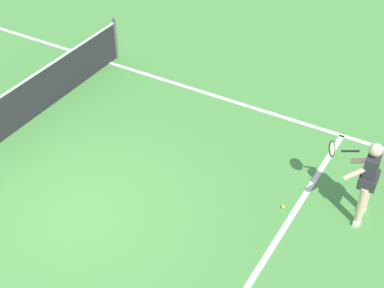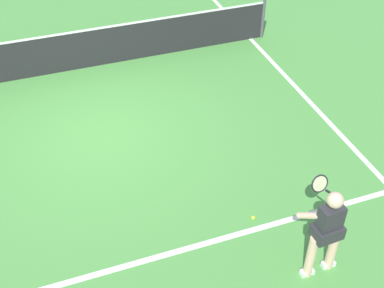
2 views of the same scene
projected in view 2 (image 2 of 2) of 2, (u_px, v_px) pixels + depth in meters
name	position (u px, v px, depth m)	size (l,w,h in m)	color
ground_plane	(100.00, 134.00, 9.76)	(24.37, 24.37, 0.00)	#4C9342
service_line_marking	(145.00, 261.00, 7.44)	(8.72, 0.10, 0.01)	white
sideline_right_marking	(300.00, 92.00, 10.89)	(0.10, 16.75, 0.01)	white
court_net	(74.00, 51.00, 11.31)	(9.40, 0.08, 1.02)	#4C4C51
tennis_player	(327.00, 229.00, 6.80)	(0.76, 0.95, 1.55)	beige
tennis_ball_near	(253.00, 218.00, 8.05)	(0.07, 0.07, 0.07)	#D1E533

